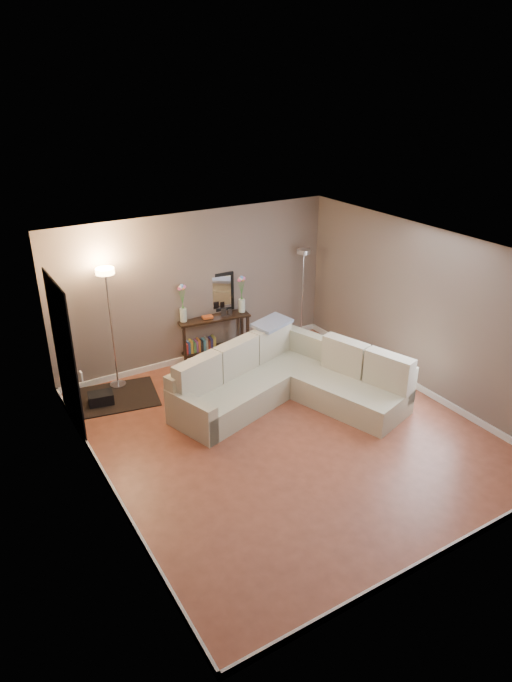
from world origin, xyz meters
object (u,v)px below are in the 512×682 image
console_table (210,336)px  floor_lamp_unlit (303,276)px  sectional_sofa (284,380)px  floor_lamp_lit (109,305)px

console_table → floor_lamp_unlit: bearing=-3.1°
sectional_sofa → floor_lamp_unlit: size_ratio=1.88×
console_table → floor_lamp_lit: floor_lamp_lit is taller
console_table → floor_lamp_lit: size_ratio=0.65×
floor_lamp_lit → console_table: bearing=3.7°
floor_lamp_unlit → sectional_sofa: bearing=-131.5°
sectional_sofa → floor_lamp_lit: (-2.06, 1.75, 1.05)m
console_table → sectional_sofa: bearing=-80.1°
sectional_sofa → console_table: sectional_sofa is taller
sectional_sofa → console_table: (-0.32, 1.86, 0.09)m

